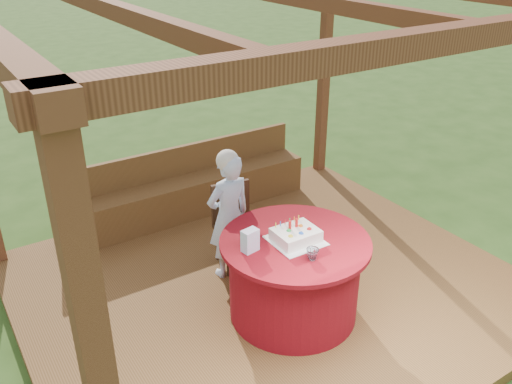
{
  "coord_description": "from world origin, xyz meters",
  "views": [
    {
      "loc": [
        -2.48,
        -3.57,
        3.27
      ],
      "look_at": [
        0.0,
        0.25,
        1.0
      ],
      "focal_mm": 38.0,
      "sensor_mm": 36.0,
      "label": 1
    }
  ],
  "objects_px": {
    "table": "(294,277)",
    "birthday_cake": "(296,235)",
    "bench": "(189,192)",
    "gift_bag": "(250,241)",
    "drinking_glass": "(312,254)",
    "chair": "(235,221)",
    "elderly_woman": "(229,214)"
  },
  "relations": [
    {
      "from": "bench",
      "to": "drinking_glass",
      "type": "xyz_separation_m",
      "value": [
        -0.14,
        -2.51,
        0.54
      ]
    },
    {
      "from": "birthday_cake",
      "to": "table",
      "type": "bearing_deg",
      "value": 66.52
    },
    {
      "from": "table",
      "to": "gift_bag",
      "type": "relative_size",
      "value": 6.68
    },
    {
      "from": "table",
      "to": "gift_bag",
      "type": "distance_m",
      "value": 0.62
    },
    {
      "from": "table",
      "to": "elderly_woman",
      "type": "bearing_deg",
      "value": 100.14
    },
    {
      "from": "bench",
      "to": "elderly_woman",
      "type": "bearing_deg",
      "value": -99.84
    },
    {
      "from": "table",
      "to": "gift_bag",
      "type": "bearing_deg",
      "value": 170.3
    },
    {
      "from": "table",
      "to": "drinking_glass",
      "type": "height_order",
      "value": "drinking_glass"
    },
    {
      "from": "table",
      "to": "chair",
      "type": "bearing_deg",
      "value": 90.01
    },
    {
      "from": "drinking_glass",
      "to": "chair",
      "type": "bearing_deg",
      "value": 87.34
    },
    {
      "from": "birthday_cake",
      "to": "gift_bag",
      "type": "relative_size",
      "value": 2.17
    },
    {
      "from": "birthday_cake",
      "to": "gift_bag",
      "type": "distance_m",
      "value": 0.41
    },
    {
      "from": "gift_bag",
      "to": "drinking_glass",
      "type": "relative_size",
      "value": 1.86
    },
    {
      "from": "table",
      "to": "elderly_woman",
      "type": "height_order",
      "value": "elderly_woman"
    },
    {
      "from": "table",
      "to": "chair",
      "type": "xyz_separation_m",
      "value": [
        -0.0,
        1.0,
        0.08
      ]
    },
    {
      "from": "bench",
      "to": "table",
      "type": "xyz_separation_m",
      "value": [
        -0.08,
        -2.2,
        0.12
      ]
    },
    {
      "from": "elderly_woman",
      "to": "drinking_glass",
      "type": "distance_m",
      "value": 1.17
    },
    {
      "from": "elderly_woman",
      "to": "gift_bag",
      "type": "distance_m",
      "value": 0.84
    },
    {
      "from": "bench",
      "to": "birthday_cake",
      "type": "distance_m",
      "value": 2.28
    },
    {
      "from": "birthday_cake",
      "to": "gift_bag",
      "type": "height_order",
      "value": "gift_bag"
    },
    {
      "from": "table",
      "to": "birthday_cake",
      "type": "relative_size",
      "value": 3.08
    },
    {
      "from": "bench",
      "to": "table",
      "type": "height_order",
      "value": "bench"
    },
    {
      "from": "table",
      "to": "birthday_cake",
      "type": "xyz_separation_m",
      "value": [
        -0.01,
        -0.01,
        0.43
      ]
    },
    {
      "from": "bench",
      "to": "drinking_glass",
      "type": "relative_size",
      "value": 29.14
    },
    {
      "from": "birthday_cake",
      "to": "drinking_glass",
      "type": "bearing_deg",
      "value": -100.77
    },
    {
      "from": "elderly_woman",
      "to": "birthday_cake",
      "type": "height_order",
      "value": "elderly_woman"
    },
    {
      "from": "elderly_woman",
      "to": "drinking_glass",
      "type": "bearing_deg",
      "value": -85.5
    },
    {
      "from": "gift_bag",
      "to": "chair",
      "type": "bearing_deg",
      "value": 57.42
    },
    {
      "from": "bench",
      "to": "gift_bag",
      "type": "xyz_separation_m",
      "value": [
        -0.49,
        -2.13,
        0.59
      ]
    },
    {
      "from": "drinking_glass",
      "to": "bench",
      "type": "bearing_deg",
      "value": 86.7
    },
    {
      "from": "chair",
      "to": "gift_bag",
      "type": "distance_m",
      "value": 1.09
    },
    {
      "from": "gift_bag",
      "to": "drinking_glass",
      "type": "height_order",
      "value": "gift_bag"
    }
  ]
}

